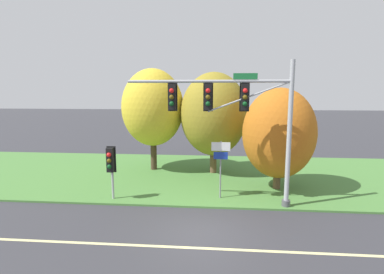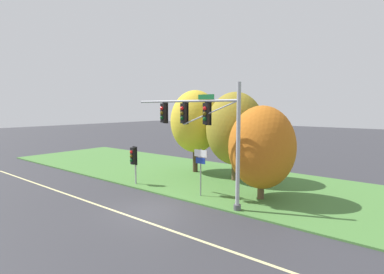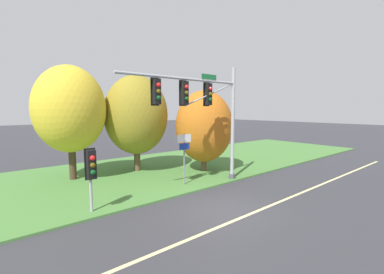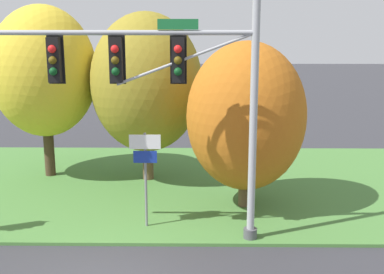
{
  "view_description": "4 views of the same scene",
  "coord_description": "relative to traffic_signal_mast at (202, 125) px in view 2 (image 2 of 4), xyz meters",
  "views": [
    {
      "loc": [
        0.61,
        -11.21,
        5.59
      ],
      "look_at": [
        -0.76,
        4.57,
        3.16
      ],
      "focal_mm": 28.0,
      "sensor_mm": 36.0,
      "label": 1
    },
    {
      "loc": [
        11.91,
        -10.99,
        5.67
      ],
      "look_at": [
        -0.11,
        4.02,
        3.76
      ],
      "focal_mm": 28.0,
      "sensor_mm": 36.0,
      "label": 2
    },
    {
      "loc": [
        -8.17,
        -7.74,
        4.47
      ],
      "look_at": [
        1.16,
        3.52,
        2.88
      ],
      "focal_mm": 24.0,
      "sensor_mm": 36.0,
      "label": 3
    },
    {
      "loc": [
        2.39,
        -10.36,
        6.11
      ],
      "look_at": [
        2.2,
        4.37,
        2.83
      ],
      "focal_mm": 45.0,
      "sensor_mm": 36.0,
      "label": 4
    }
  ],
  "objects": [
    {
      "name": "ground_plane",
      "position": [
        -1.54,
        -2.9,
        -4.66
      ],
      "size": [
        160.0,
        160.0,
        0.0
      ],
      "primitive_type": "plane",
      "color": "#333338"
    },
    {
      "name": "traffic_signal_mast",
      "position": [
        0.0,
        0.0,
        0.0
      ],
      "size": [
        7.79,
        0.49,
        6.9
      ],
      "color": "#9EA0A5",
      "rests_on": "grass_verge"
    },
    {
      "name": "tree_nearest_road",
      "position": [
        -5.41,
        6.27,
        -0.2
      ],
      "size": [
        4.25,
        4.25,
        7.03
      ],
      "color": "#423021",
      "rests_on": "grass_verge"
    },
    {
      "name": "lane_stripe",
      "position": [
        -1.54,
        -4.1,
        -4.65
      ],
      "size": [
        36.0,
        0.16,
        0.01
      ],
      "primitive_type": "cube",
      "color": "beige",
      "rests_on": "ground"
    },
    {
      "name": "tree_left_of_mast",
      "position": [
        -1.21,
        5.78,
        -0.59
      ],
      "size": [
        4.41,
        4.41,
        6.74
      ],
      "color": "brown",
      "rests_on": "grass_verge"
    },
    {
      "name": "tree_behind_signpost",
      "position": [
        2.46,
        2.72,
        -1.4
      ],
      "size": [
        4.03,
        4.03,
        5.69
      ],
      "color": "brown",
      "rests_on": "grass_verge"
    },
    {
      "name": "pedestrian_signal_near_kerb",
      "position": [
        -6.26,
        0.12,
        -2.61
      ],
      "size": [
        0.46,
        0.55,
        2.75
      ],
      "color": "#9EA0A5",
      "rests_on": "grass_verge"
    },
    {
      "name": "grass_verge",
      "position": [
        -1.54,
        5.35,
        -4.61
      ],
      "size": [
        48.0,
        11.5,
        0.1
      ],
      "primitive_type": "cube",
      "color": "#477A38",
      "rests_on": "ground"
    },
    {
      "name": "route_sign_post",
      "position": [
        -0.76,
        0.86,
        -2.53
      ],
      "size": [
        0.96,
        0.08,
        2.99
      ],
      "color": "slate",
      "rests_on": "grass_verge"
    }
  ]
}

